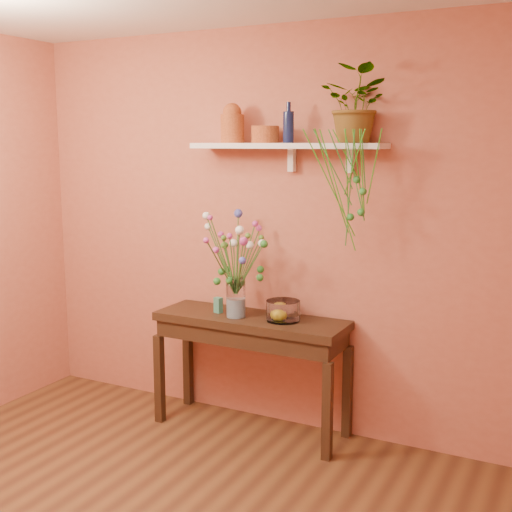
{
  "coord_description": "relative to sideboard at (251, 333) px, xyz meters",
  "views": [
    {
      "loc": [
        1.84,
        -2.02,
        1.94
      ],
      "look_at": [
        0.0,
        1.55,
        1.25
      ],
      "focal_mm": 46.44,
      "sensor_mm": 36.0,
      "label": 1
    }
  ],
  "objects": [
    {
      "name": "bouquet",
      "position": [
        -0.08,
        -0.05,
        0.59
      ],
      "size": [
        0.5,
        0.63,
        0.55
      ],
      "color": "#386B28",
      "rests_on": "glass_vase"
    },
    {
      "name": "wall_shelf",
      "position": [
        0.21,
        0.11,
        1.24
      ],
      "size": [
        1.3,
        0.24,
        0.19
      ],
      "color": "white",
      "rests_on": "room"
    },
    {
      "name": "carton",
      "position": [
        -0.24,
        -0.01,
        0.17
      ],
      "size": [
        0.06,
        0.05,
        0.11
      ],
      "primitive_type": "cube",
      "rotation": [
        0.0,
        0.0,
        -0.3
      ],
      "color": "teal",
      "rests_on": "sideboard"
    },
    {
      "name": "terracotta_jug",
      "position": [
        -0.18,
        0.08,
        1.38
      ],
      "size": [
        0.18,
        0.18,
        0.26
      ],
      "color": "#BC5D2F",
      "rests_on": "wall_shelf"
    },
    {
      "name": "glass_bowl",
      "position": [
        0.24,
        0.0,
        0.18
      ],
      "size": [
        0.22,
        0.22,
        0.13
      ],
      "color": "white",
      "rests_on": "sideboard"
    },
    {
      "name": "terracotta_pot",
      "position": [
        0.07,
        0.08,
        1.31
      ],
      "size": [
        0.22,
        0.22,
        0.11
      ],
      "primitive_type": "cylinder",
      "rotation": [
        0.0,
        0.0,
        0.28
      ],
      "color": "#BC5D2F",
      "rests_on": "wall_shelf"
    },
    {
      "name": "lemon",
      "position": [
        0.22,
        -0.01,
        0.16
      ],
      "size": [
        0.08,
        0.08,
        0.08
      ],
      "primitive_type": "sphere",
      "color": "yellow",
      "rests_on": "glass_bowl"
    },
    {
      "name": "plant_fronds",
      "position": [
        0.7,
        -0.03,
        1.0
      ],
      "size": [
        0.45,
        0.35,
        0.73
      ],
      "color": "#2B792A",
      "rests_on": "wall_shelf"
    },
    {
      "name": "room",
      "position": [
        0.15,
        -1.77,
        0.67
      ],
      "size": [
        4.04,
        4.04,
        2.7
      ],
      "color": "brown",
      "rests_on": "ground"
    },
    {
      "name": "spider_plant",
      "position": [
        0.67,
        0.12,
        1.49
      ],
      "size": [
        0.47,
        0.43,
        0.46
      ],
      "primitive_type": "imported",
      "rotation": [
        0.0,
        0.0,
        -0.19
      ],
      "color": "#2B792A",
      "rests_on": "wall_shelf"
    },
    {
      "name": "sideboard",
      "position": [
        0.0,
        0.0,
        0.0
      ],
      "size": [
        1.31,
        0.42,
        0.79
      ],
      "color": "#311E12",
      "rests_on": "ground"
    },
    {
      "name": "blue_bottle",
      "position": [
        0.23,
        0.08,
        1.36
      ],
      "size": [
        0.07,
        0.07,
        0.25
      ],
      "color": "#111A40",
      "rests_on": "wall_shelf"
    },
    {
      "name": "glass_vase",
      "position": [
        -0.08,
        -0.05,
        0.23
      ],
      "size": [
        0.13,
        0.13,
        0.26
      ],
      "color": "white",
      "rests_on": "sideboard"
    }
  ]
}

